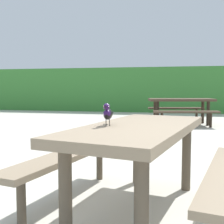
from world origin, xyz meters
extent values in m
plane|color=beige|center=(0.00, 0.00, 0.00)|extent=(60.00, 60.00, 0.00)
cube|color=#387A33|center=(0.00, 10.85, 0.96)|extent=(28.00, 1.22, 1.92)
cube|color=#84725B|center=(0.03, 0.23, 0.70)|extent=(1.12, 1.92, 0.07)
cylinder|color=brown|center=(-0.38, -0.41, 0.33)|extent=(0.09, 0.09, 0.67)
cylinder|color=brown|center=(0.14, -0.52, 0.33)|extent=(0.09, 0.09, 0.67)
cylinder|color=brown|center=(-0.08, 0.97, 0.33)|extent=(0.09, 0.09, 0.67)
cylinder|color=brown|center=(0.44, 0.86, 0.33)|extent=(0.09, 0.09, 0.67)
cube|color=#84725B|center=(-0.66, 0.37, 0.41)|extent=(0.63, 1.73, 0.05)
cylinder|color=brown|center=(-0.79, -0.26, 0.20)|extent=(0.07, 0.07, 0.39)
cylinder|color=brown|center=(-0.52, 1.00, 0.20)|extent=(0.07, 0.07, 0.39)
ellipsoid|color=black|center=(-0.21, 0.10, 0.84)|extent=(0.08, 0.15, 0.09)
ellipsoid|color=#2D144C|center=(-0.20, 0.06, 0.84)|extent=(0.06, 0.07, 0.06)
sphere|color=#2D144C|center=(-0.20, 0.04, 0.90)|extent=(0.05, 0.05, 0.05)
sphere|color=#EAE08C|center=(-0.18, 0.03, 0.90)|extent=(0.01, 0.01, 0.01)
sphere|color=#EAE08C|center=(-0.22, 0.03, 0.90)|extent=(0.01, 0.01, 0.01)
cone|color=black|center=(-0.20, 0.00, 0.90)|extent=(0.02, 0.03, 0.02)
cube|color=black|center=(-0.21, 0.22, 0.82)|extent=(0.04, 0.10, 0.04)
cylinder|color=#47423D|center=(-0.19, 0.09, 0.77)|extent=(0.01, 0.01, 0.05)
cylinder|color=#47423D|center=(-0.22, 0.09, 0.77)|extent=(0.01, 0.01, 0.05)
cube|color=#473828|center=(0.42, 6.44, 0.70)|extent=(1.92, 1.10, 0.07)
cylinder|color=#2E241A|center=(1.16, 6.32, 0.33)|extent=(0.09, 0.09, 0.67)
cylinder|color=#2E241A|center=(1.05, 6.84, 0.33)|extent=(0.09, 0.09, 0.67)
cylinder|color=#2E241A|center=(-0.22, 6.04, 0.33)|extent=(0.09, 0.09, 0.67)
cylinder|color=#2E241A|center=(-0.32, 6.56, 0.33)|extent=(0.09, 0.09, 0.67)
cube|color=#473828|center=(0.56, 5.75, 0.41)|extent=(1.73, 0.61, 0.05)
cylinder|color=#2E241A|center=(1.19, 5.88, 0.20)|extent=(0.07, 0.07, 0.39)
cylinder|color=#2E241A|center=(-0.07, 5.62, 0.20)|extent=(0.07, 0.07, 0.39)
cube|color=#473828|center=(0.28, 7.12, 0.41)|extent=(1.73, 0.61, 0.05)
cylinder|color=#2E241A|center=(0.91, 7.25, 0.20)|extent=(0.07, 0.07, 0.39)
cylinder|color=#2E241A|center=(-0.35, 7.00, 0.20)|extent=(0.07, 0.07, 0.39)
camera|label=1|loc=(0.34, -2.19, 1.05)|focal=47.20mm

